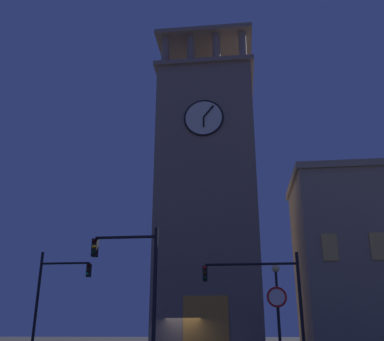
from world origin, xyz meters
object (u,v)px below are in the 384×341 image
clocktower (208,198)px  street_lamp (277,293)px  no_horn_sign (277,305)px  traffic_signal_far (134,276)px  traffic_signal_mid (265,289)px  traffic_signal_near (54,290)px

clocktower → street_lamp: size_ratio=5.69×
street_lamp → no_horn_sign: (0.59, 7.63, -1.03)m
clocktower → no_horn_sign: (-3.95, 17.83, -9.72)m
traffic_signal_far → no_horn_sign: bearing=179.4°
clocktower → traffic_signal_far: (1.73, 17.77, -8.52)m
no_horn_sign → traffic_signal_far: bearing=-0.6°
traffic_signal_far → street_lamp: 9.83m
traffic_signal_mid → street_lamp: bearing=-102.9°
street_lamp → traffic_signal_mid: bearing=77.1°
traffic_signal_near → street_lamp: (-12.64, -0.70, -0.24)m
street_lamp → no_horn_sign: 7.72m
clocktower → traffic_signal_near: bearing=53.4°
traffic_signal_near → traffic_signal_far: 9.36m
clocktower → no_horn_sign: 20.69m
clocktower → traffic_signal_near: 16.00m
street_lamp → no_horn_sign: size_ratio=1.59×
clocktower → traffic_signal_far: size_ratio=5.13×
traffic_signal_near → no_horn_sign: traffic_signal_near is taller
traffic_signal_mid → street_lamp: traffic_signal_mid is taller
no_horn_sign → traffic_signal_near: bearing=-29.9°
traffic_signal_mid → clocktower: bearing=-74.9°
traffic_signal_near → clocktower: bearing=-126.6°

